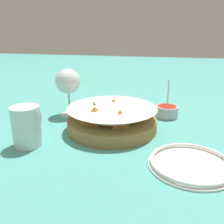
# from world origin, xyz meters

# --- Properties ---
(ground_plane) EXTENTS (4.00, 4.00, 0.00)m
(ground_plane) POSITION_xyz_m (0.00, 0.00, 0.00)
(ground_plane) COLOR teal
(food_basket) EXTENTS (0.27, 0.27, 0.08)m
(food_basket) POSITION_xyz_m (0.02, -0.01, 0.03)
(food_basket) COLOR olive
(food_basket) RESTS_ON ground_plane
(sauce_cup) EXTENTS (0.08, 0.08, 0.12)m
(sauce_cup) POSITION_xyz_m (0.17, -0.17, 0.02)
(sauce_cup) COLOR #B7B7BC
(sauce_cup) RESTS_ON ground_plane
(wine_glass) EXTENTS (0.09, 0.09, 0.16)m
(wine_glass) POSITION_xyz_m (0.13, 0.17, 0.12)
(wine_glass) COLOR silver
(wine_glass) RESTS_ON ground_plane
(beer_mug) EXTENTS (0.11, 0.07, 0.11)m
(beer_mug) POSITION_xyz_m (-0.12, 0.18, 0.05)
(beer_mug) COLOR silver
(beer_mug) RESTS_ON ground_plane
(side_plate) EXTENTS (0.19, 0.19, 0.01)m
(side_plate) POSITION_xyz_m (-0.15, -0.23, 0.01)
(side_plate) COLOR white
(side_plate) RESTS_ON ground_plane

